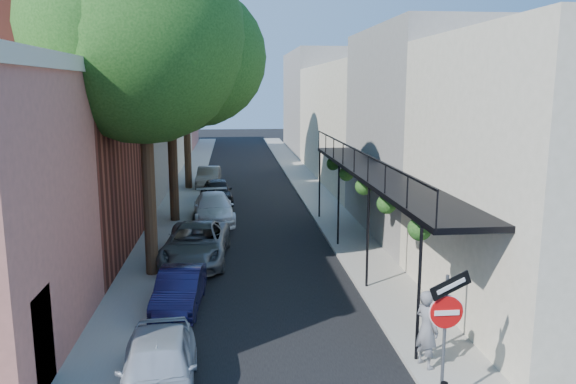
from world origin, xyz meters
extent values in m
cube|color=black|center=(0.00, 30.00, 0.01)|extent=(6.00, 64.00, 0.01)
cube|color=gray|center=(-4.00, 30.00, 0.06)|extent=(2.00, 64.00, 0.12)
cube|color=gray|center=(4.00, 30.00, 0.06)|extent=(2.00, 64.00, 0.12)
cube|color=beige|center=(-5.05, 2.50, 1.20)|extent=(0.10, 1.20, 2.20)
cube|color=gray|center=(-5.02, 14.00, 8.00)|extent=(0.06, 7.00, 4.00)
cube|color=gray|center=(-9.00, 26.00, 4.50)|extent=(8.00, 12.00, 9.00)
cube|color=beige|center=(-9.00, 40.00, 5.00)|extent=(8.00, 16.00, 10.00)
cube|color=#C67466|center=(-9.00, 54.00, 4.00)|extent=(8.00, 12.00, 8.00)
cube|color=gray|center=(9.00, 15.00, 4.50)|extent=(8.00, 10.00, 9.00)
cube|color=beige|center=(9.00, 30.00, 4.00)|extent=(8.00, 20.00, 8.00)
cube|color=gray|center=(9.00, 48.00, 5.00)|extent=(8.00, 16.00, 10.00)
cube|color=black|center=(4.20, 10.00, 3.50)|extent=(2.00, 16.00, 0.15)
cube|color=black|center=(3.25, 10.00, 4.38)|extent=(0.05, 16.00, 0.05)
cylinder|color=black|center=(3.30, 3.00, 1.81)|extent=(0.08, 0.08, 3.40)
cylinder|color=black|center=(3.30, 18.00, 1.81)|extent=(0.08, 0.08, 3.40)
sphere|color=#174112|center=(3.60, 4.00, 3.05)|extent=(0.60, 0.60, 0.60)
sphere|color=#174112|center=(3.60, 10.00, 3.05)|extent=(0.60, 0.60, 0.60)
sphere|color=#174112|center=(3.60, 16.00, 3.05)|extent=(0.60, 0.60, 0.60)
cylinder|color=#595B60|center=(3.15, 1.00, 1.45)|extent=(0.07, 0.07, 2.90)
cylinder|color=red|center=(3.15, 0.96, 2.15)|extent=(0.66, 0.04, 0.66)
cube|color=white|center=(3.15, 0.93, 2.15)|extent=(0.50, 0.02, 0.10)
cylinder|color=white|center=(3.15, 0.98, 2.15)|extent=(0.70, 0.02, 0.70)
cube|color=black|center=(3.20, 0.95, 2.70)|extent=(0.89, 0.15, 0.58)
cube|color=white|center=(3.20, 0.92, 2.70)|extent=(0.60, 0.10, 0.31)
cylinder|color=#382316|center=(-3.80, 10.00, 3.50)|extent=(0.44, 0.44, 7.00)
sphere|color=#174112|center=(-3.80, 10.00, 8.02)|extent=(6.80, 6.80, 6.80)
sphere|color=#174112|center=(-2.10, 11.02, 7.52)|extent=(4.76, 4.76, 4.76)
cylinder|color=#382316|center=(-3.80, 18.00, 3.15)|extent=(0.44, 0.44, 6.30)
sphere|color=#174112|center=(-3.80, 18.00, 7.20)|extent=(6.00, 6.00, 6.00)
sphere|color=#174112|center=(-2.30, 18.90, 6.70)|extent=(4.20, 4.20, 4.20)
cylinder|color=#382316|center=(-3.80, 27.00, 3.67)|extent=(0.44, 0.44, 7.35)
sphere|color=#174112|center=(-3.80, 27.00, 8.40)|extent=(7.00, 7.00, 7.00)
sphere|color=#174112|center=(-2.05, 28.05, 7.90)|extent=(4.90, 4.90, 4.90)
imported|color=#A9B0BB|center=(-2.60, 2.08, 0.69)|extent=(1.88, 4.12, 1.37)
imported|color=#121137|center=(-2.60, 7.00, 0.58)|extent=(1.46, 3.61, 1.17)
imported|color=slate|center=(-2.39, 11.59, 0.70)|extent=(2.59, 5.15, 1.40)
imported|color=white|center=(-1.92, 17.99, 0.68)|extent=(2.24, 4.79, 1.35)
imported|color=black|center=(-1.85, 22.59, 0.67)|extent=(1.92, 4.07, 1.34)
imported|color=gray|center=(-2.54, 27.74, 0.66)|extent=(1.60, 4.10, 1.33)
imported|color=slate|center=(3.40, 2.65, 1.04)|extent=(0.66, 0.79, 1.84)
camera|label=1|loc=(-0.97, -9.03, 6.48)|focal=35.00mm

